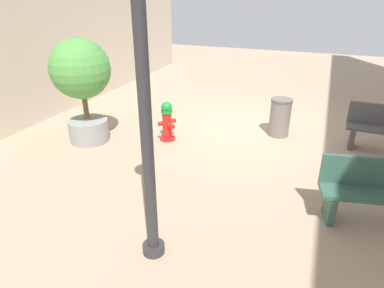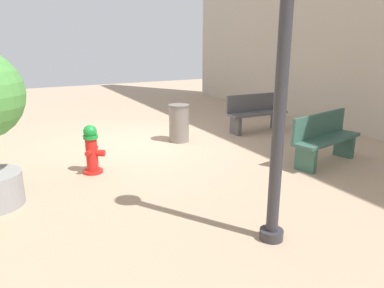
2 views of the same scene
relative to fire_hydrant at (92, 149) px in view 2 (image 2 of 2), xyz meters
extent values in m
plane|color=tan|center=(-1.53, -1.37, -0.44)|extent=(23.40, 23.40, 0.00)
cylinder|color=red|center=(0.01, 0.00, -0.41)|extent=(0.35, 0.35, 0.05)
cylinder|color=red|center=(0.01, 0.00, -0.10)|extent=(0.20, 0.20, 0.58)
cylinder|color=#198C33|center=(0.01, 0.00, 0.22)|extent=(0.25, 0.25, 0.06)
sphere|color=#198C33|center=(0.01, 0.00, 0.32)|extent=(0.23, 0.23, 0.23)
cylinder|color=red|center=(-0.08, -0.13, -0.03)|extent=(0.15, 0.16, 0.09)
cylinder|color=red|center=(0.09, 0.12, -0.03)|extent=(0.15, 0.16, 0.09)
cylinder|color=red|center=(-0.13, 0.09, -0.07)|extent=(0.18, 0.18, 0.12)
cube|color=#4C4C51|center=(-5.05, -1.05, -0.21)|extent=(0.11, 0.40, 0.45)
cube|color=#4C4C51|center=(-3.78, -1.09, -0.21)|extent=(0.11, 0.40, 0.45)
cube|color=#4C4C51|center=(-4.42, -1.07, 0.04)|extent=(1.60, 0.48, 0.06)
cube|color=#4C4C51|center=(-4.42, -1.26, 0.29)|extent=(1.59, 0.10, 0.44)
cube|color=#33594C|center=(-4.71, 1.41, -0.21)|extent=(0.18, 0.41, 0.45)
cube|color=#33594C|center=(-3.40, 1.70, -0.21)|extent=(0.18, 0.41, 0.45)
cube|color=#33594C|center=(-4.05, 1.55, 0.04)|extent=(1.73, 0.78, 0.06)
cube|color=#33594C|center=(-4.01, 1.37, 0.29)|extent=(1.65, 0.41, 0.44)
cylinder|color=#2D2D33|center=(-1.35, 3.25, -0.38)|extent=(0.28, 0.28, 0.12)
cylinder|color=#2D2D33|center=(-1.35, 3.25, 1.32)|extent=(0.14, 0.14, 3.28)
cylinder|color=slate|center=(-2.26, -1.17, -0.03)|extent=(0.46, 0.46, 0.82)
cylinder|color=#5B5551|center=(-2.26, -1.17, 0.41)|extent=(0.48, 0.48, 0.04)
camera|label=1|loc=(-3.02, 6.10, 2.61)|focal=31.05mm
camera|label=2|loc=(1.27, 6.23, 1.86)|focal=34.10mm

